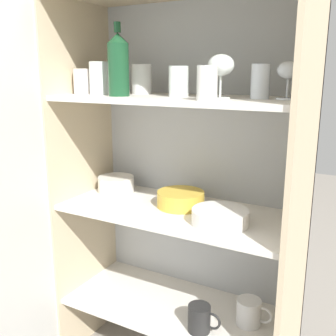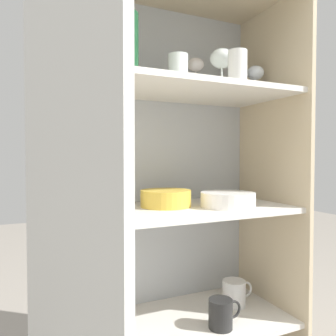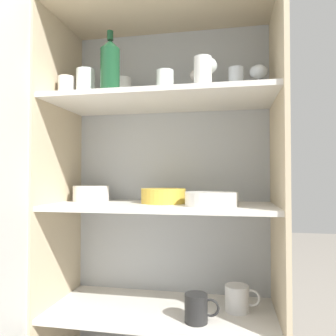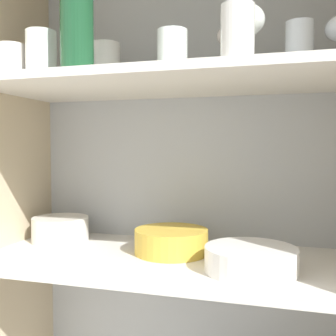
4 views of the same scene
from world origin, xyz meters
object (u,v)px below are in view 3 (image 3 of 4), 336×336
at_px(plate_stack_white, 211,199).
at_px(mixing_bowl_large, 163,195).
at_px(serving_bowl_small, 91,193).
at_px(coffee_mug_primary, 197,308).
at_px(wine_bottle, 110,67).

distance_m(plate_stack_white, mixing_bowl_large, 0.23).
xyz_separation_m(serving_bowl_small, coffee_mug_primary, (0.50, -0.17, -0.41)).
relative_size(serving_bowl_small, coffee_mug_primary, 1.24).
distance_m(mixing_bowl_large, coffee_mug_primary, 0.46).
distance_m(wine_bottle, mixing_bowl_large, 0.56).
xyz_separation_m(plate_stack_white, coffee_mug_primary, (-0.05, -0.04, -0.40)).
distance_m(wine_bottle, plate_stack_white, 0.66).
xyz_separation_m(plate_stack_white, serving_bowl_small, (-0.55, 0.13, 0.01)).
xyz_separation_m(wine_bottle, mixing_bowl_large, (0.19, 0.13, -0.52)).
bearing_deg(serving_bowl_small, mixing_bowl_large, -5.76).
height_order(plate_stack_white, serving_bowl_small, serving_bowl_small).
distance_m(wine_bottle, coffee_mug_primary, 0.99).
xyz_separation_m(mixing_bowl_large, coffee_mug_primary, (0.15, -0.14, -0.41)).
bearing_deg(plate_stack_white, serving_bowl_small, 166.38).
relative_size(wine_bottle, plate_stack_white, 1.28).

